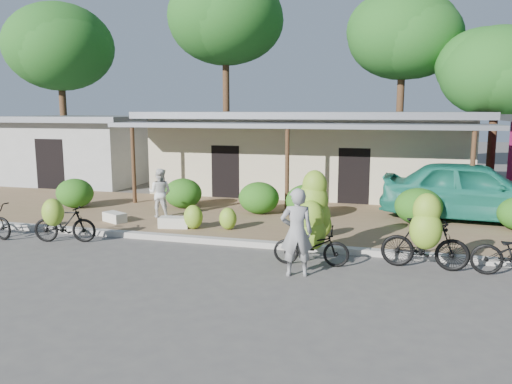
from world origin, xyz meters
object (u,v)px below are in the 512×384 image
(tree_back_left, at_px, (58,45))
(tree_near_right, at_px, (492,70))
(vendor, at_px, (297,232))
(sack_far, at_px, (115,217))
(teal_van, at_px, (473,191))
(bike_right, at_px, (425,238))
(bike_left, at_px, (63,222))
(sack_near, at_px, (174,222))
(bystander, at_px, (160,193))
(tree_center_right, at_px, (399,33))
(tree_far_center, at_px, (223,17))
(bike_center, at_px, (312,225))

(tree_back_left, relative_size, tree_near_right, 1.26)
(tree_back_left, xyz_separation_m, vendor, (15.19, -13.03, -5.80))
(tree_back_left, relative_size, sack_far, 11.78)
(tree_near_right, relative_size, teal_van, 1.32)
(bike_right, distance_m, teal_van, 5.37)
(bike_left, height_order, sack_near, bike_left)
(sack_near, distance_m, bystander, 1.67)
(tree_center_right, relative_size, vendor, 4.98)
(sack_near, bearing_deg, bike_right, -15.42)
(tree_far_center, height_order, bystander, tree_far_center)
(bike_right, xyz_separation_m, sack_far, (-8.67, 2.03, -0.48))
(sack_near, distance_m, sack_far, 2.03)
(tree_far_center, xyz_separation_m, sack_near, (3.11, -13.20, -8.01))
(sack_near, bearing_deg, tree_near_right, 49.79)
(sack_near, bearing_deg, vendor, -34.82)
(tree_center_right, height_order, sack_near, tree_center_right)
(tree_center_right, xyz_separation_m, bystander, (-6.90, -12.51, -6.27))
(bike_left, xyz_separation_m, bike_right, (8.87, 0.12, 0.17))
(vendor, bearing_deg, tree_back_left, -57.73)
(teal_van, bearing_deg, tree_far_center, 53.48)
(tree_back_left, bearing_deg, vendor, -40.63)
(tree_back_left, relative_size, bike_left, 5.24)
(tree_back_left, relative_size, tree_far_center, 0.83)
(tree_center_right, height_order, bike_center, tree_center_right)
(tree_far_center, height_order, bike_center, tree_far_center)
(bike_right, xyz_separation_m, bystander, (-7.66, 3.02, 0.14))
(bystander, xyz_separation_m, teal_van, (9.27, 2.10, 0.15))
(bike_center, bearing_deg, bystander, 57.30)
(tree_far_center, bearing_deg, sack_near, -76.72)
(tree_far_center, height_order, vendor, tree_far_center)
(tree_far_center, xyz_separation_m, bystander, (2.10, -12.01, -7.40))
(tree_back_left, height_order, tree_center_right, tree_center_right)
(tree_near_right, xyz_separation_m, sack_far, (-11.91, -11.50, -4.91))
(tree_back_left, relative_size, bike_right, 4.74)
(tree_back_left, distance_m, bike_center, 20.32)
(tree_center_right, xyz_separation_m, vendor, (-1.81, -16.53, -6.22))
(bike_center, distance_m, bike_right, 2.42)
(vendor, distance_m, bystander, 6.48)
(bike_left, distance_m, bystander, 3.37)
(bike_right, relative_size, sack_near, 2.20)
(tree_center_right, xyz_separation_m, tree_near_right, (4.00, -2.00, -1.98))
(bike_right, bearing_deg, bike_center, 91.26)
(tree_near_right, xyz_separation_m, bike_right, (-3.24, -13.53, -4.43))
(sack_near, xyz_separation_m, teal_van, (8.26, 3.28, 0.76))
(tree_far_center, distance_m, teal_van, 16.74)
(tree_center_right, distance_m, bike_center, 16.77)
(bike_left, bearing_deg, sack_far, -19.18)
(bike_center, bearing_deg, tree_near_right, -26.25)
(tree_center_right, bearing_deg, bystander, -118.85)
(tree_far_center, bearing_deg, tree_back_left, -159.44)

